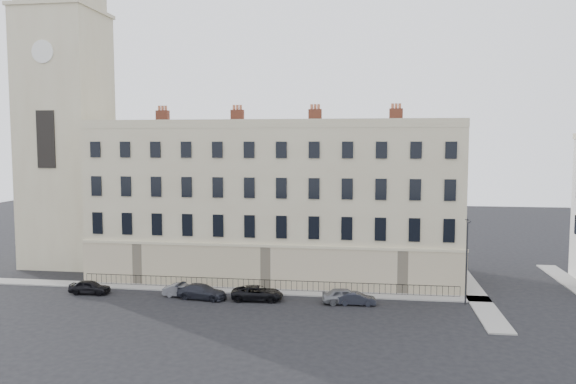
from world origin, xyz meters
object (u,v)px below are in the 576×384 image
object	(u,v)px
car_b	(183,290)
streetlamp	(467,257)
car_e	(345,296)
car_f	(357,299)
car_d	(257,293)
car_c	(202,292)
car_a	(90,287)

from	to	relation	value
car_b	streetlamp	size ratio (longest dim) A/B	0.47
car_b	car_e	size ratio (longest dim) A/B	0.88
car_b	streetlamp	bearing A→B (deg)	-89.22
car_f	streetlamp	bearing A→B (deg)	-83.50
car_b	car_d	world-z (taller)	car_d
car_c	car_d	distance (m)	4.90
car_b	car_f	size ratio (longest dim) A/B	1.06
car_a	car_c	size ratio (longest dim) A/B	0.83
car_c	streetlamp	distance (m)	22.87
car_e	streetlamp	distance (m)	10.72
car_e	streetlamp	world-z (taller)	streetlamp
car_c	car_f	world-z (taller)	car_c
car_d	car_f	world-z (taller)	car_d
car_a	streetlamp	bearing A→B (deg)	-88.28
car_c	car_d	xyz separation A→B (m)	(4.90, 0.28, -0.02)
car_a	car_f	bearing A→B (deg)	-90.64
car_a	streetlamp	world-z (taller)	streetlamp
car_a	car_f	xyz separation A→B (m)	(24.00, -0.08, -0.09)
car_b	car_e	world-z (taller)	car_e
car_f	car_d	bearing A→B (deg)	86.70
car_a	car_b	xyz separation A→B (m)	(8.61, 0.35, -0.06)
car_b	streetlamp	xyz separation A→B (m)	(24.49, 0.91, 3.50)
car_a	car_b	distance (m)	8.62
car_b	car_e	distance (m)	14.39
car_b	car_e	xyz separation A→B (m)	(14.39, -0.21, 0.10)
car_d	car_e	bearing A→B (deg)	-93.57
car_c	streetlamp	bearing A→B (deg)	-78.87
car_d	car_e	distance (m)	7.58
car_a	car_c	bearing A→B (deg)	-91.21
car_c	car_f	size ratio (longest dim) A/B	1.37
streetlamp	car_d	bearing A→B (deg)	176.27
car_a	car_e	world-z (taller)	car_e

